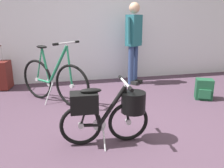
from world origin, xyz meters
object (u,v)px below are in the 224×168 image
(visitor_near_wall, at_px, (134,39))
(backpack_on_floor, at_px, (204,89))
(display_bike_left, at_px, (54,80))
(folding_bike_foreground, at_px, (109,110))
(rolling_suitcase, at_px, (5,75))

(visitor_near_wall, xyz_separation_m, backpack_on_floor, (0.83, -1.23, -0.76))
(display_bike_left, bearing_deg, folding_bike_foreground, -68.09)
(display_bike_left, bearing_deg, visitor_near_wall, 26.41)
(display_bike_left, distance_m, rolling_suitcase, 1.34)
(folding_bike_foreground, distance_m, visitor_near_wall, 2.51)
(visitor_near_wall, bearing_deg, backpack_on_floor, -55.99)
(folding_bike_foreground, relative_size, rolling_suitcase, 1.15)
(visitor_near_wall, bearing_deg, display_bike_left, -153.59)
(folding_bike_foreground, height_order, visitor_near_wall, visitor_near_wall)
(rolling_suitcase, distance_m, backpack_on_floor, 3.64)
(display_bike_left, xyz_separation_m, rolling_suitcase, (-0.92, 0.98, -0.09))
(display_bike_left, relative_size, backpack_on_floor, 3.06)
(display_bike_left, bearing_deg, rolling_suitcase, 133.08)
(folding_bike_foreground, xyz_separation_m, rolling_suitcase, (-1.49, 2.41, -0.09))
(display_bike_left, height_order, visitor_near_wall, visitor_near_wall)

